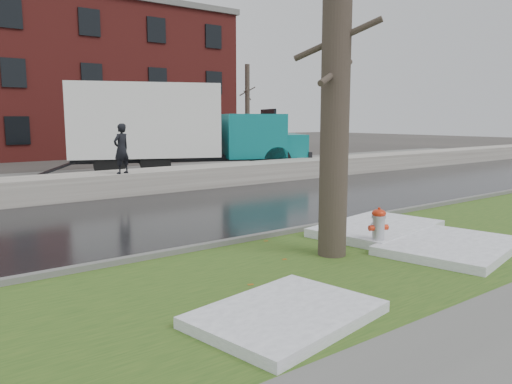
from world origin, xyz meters
TOP-DOWN VIEW (x-y plane):
  - ground at (0.00, 0.00)m, footprint 120.00×120.00m
  - verge at (0.00, -1.25)m, footprint 60.00×4.50m
  - road at (0.00, 4.50)m, footprint 60.00×7.00m
  - parking_lot at (0.00, 13.00)m, footprint 60.00×9.00m
  - curb at (0.00, 1.00)m, footprint 60.00×0.15m
  - snowbank at (0.00, 8.70)m, footprint 60.00×1.60m
  - brick_building at (2.00, 30.00)m, footprint 26.00×12.00m
  - bg_tree_right at (16.00, 24.00)m, footprint 1.40×1.62m
  - fire_hydrant at (0.77, -0.99)m, footprint 0.39×0.37m
  - tree at (-0.22, -0.76)m, footprint 1.25×1.44m
  - box_truck at (3.78, 12.71)m, footprint 11.62×6.34m
  - worker at (-0.50, 8.15)m, footprint 0.67×0.56m
  - snow_patch_near at (1.79, -1.87)m, footprint 2.97×2.51m
  - snow_patch_far at (-2.80, -2.50)m, footprint 2.44×1.95m
  - snow_patch_side at (1.84, -0.10)m, footprint 3.07×2.25m

SIDE VIEW (x-z plane):
  - ground at x=0.00m, z-range 0.00..0.00m
  - road at x=0.00m, z-range 0.00..0.03m
  - parking_lot at x=0.00m, z-range 0.00..0.03m
  - verge at x=0.00m, z-range 0.00..0.04m
  - curb at x=0.00m, z-range 0.00..0.14m
  - snow_patch_far at x=-2.80m, z-range 0.04..0.18m
  - snow_patch_near at x=1.79m, z-range 0.04..0.20m
  - snow_patch_side at x=1.84m, z-range 0.04..0.22m
  - snowbank at x=0.00m, z-range 0.00..0.75m
  - fire_hydrant at x=0.77m, z-range 0.07..0.86m
  - worker at x=-0.50m, z-range 0.75..2.33m
  - box_truck at x=3.78m, z-range 0.11..4.05m
  - tree at x=-0.22m, z-range 0.06..6.34m
  - bg_tree_right at x=16.00m, z-range 0.08..6.58m
  - brick_building at x=2.00m, z-range 0.00..10.00m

